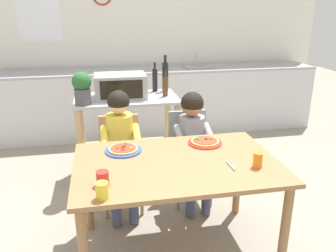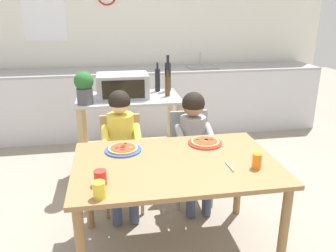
{
  "view_description": "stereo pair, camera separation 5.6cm",
  "coord_description": "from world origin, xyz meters",
  "px_view_note": "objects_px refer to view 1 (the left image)",
  "views": [
    {
      "loc": [
        -0.46,
        -2.05,
        1.72
      ],
      "look_at": [
        0.0,
        0.3,
        0.87
      ],
      "focal_mm": 36.72,
      "sensor_mm": 36.0,
      "label": 1
    },
    {
      "loc": [
        -0.41,
        -2.06,
        1.72
      ],
      "look_at": [
        0.0,
        0.3,
        0.87
      ],
      "focal_mm": 36.72,
      "sensor_mm": 36.0,
      "label": 2
    }
  ],
  "objects_px": {
    "dining_chair_left": "(121,156)",
    "pizza_plate_red_rimmed": "(205,142)",
    "drinking_cup_red": "(103,178)",
    "dining_chair_right": "(189,150)",
    "toaster_oven": "(120,86)",
    "bottle_tall_green_wine": "(155,80)",
    "pizza_plate_blue_rimmed": "(123,150)",
    "dining_table": "(176,174)",
    "drinking_cup_yellow": "(102,191)",
    "serving_spoon": "(231,166)",
    "bottle_dark_olive_oil": "(165,86)",
    "potted_herb_plant": "(82,87)",
    "kitchen_island_cart": "(127,125)",
    "drinking_cup_orange": "(258,160)",
    "child_in_grey_shirt": "(193,136)",
    "child_in_yellow_shirt": "(121,140)",
    "bottle_squat_spirits": "(165,76)"
  },
  "relations": [
    {
      "from": "toaster_oven",
      "to": "serving_spoon",
      "type": "bearing_deg",
      "value": -66.37
    },
    {
      "from": "toaster_oven",
      "to": "bottle_tall_green_wine",
      "type": "bearing_deg",
      "value": 26.92
    },
    {
      "from": "potted_herb_plant",
      "to": "pizza_plate_red_rimmed",
      "type": "xyz_separation_m",
      "value": [
        0.92,
        -0.8,
        -0.28
      ]
    },
    {
      "from": "bottle_tall_green_wine",
      "to": "drinking_cup_orange",
      "type": "distance_m",
      "value": 1.7
    },
    {
      "from": "kitchen_island_cart",
      "to": "drinking_cup_red",
      "type": "bearing_deg",
      "value": -99.92
    },
    {
      "from": "bottle_dark_olive_oil",
      "to": "drinking_cup_yellow",
      "type": "height_order",
      "value": "bottle_dark_olive_oil"
    },
    {
      "from": "pizza_plate_blue_rimmed",
      "to": "pizza_plate_red_rimmed",
      "type": "distance_m",
      "value": 0.62
    },
    {
      "from": "kitchen_island_cart",
      "to": "dining_chair_right",
      "type": "distance_m",
      "value": 0.75
    },
    {
      "from": "child_in_grey_shirt",
      "to": "serving_spoon",
      "type": "xyz_separation_m",
      "value": [
        0.05,
        -0.74,
        0.07
      ]
    },
    {
      "from": "bottle_squat_spirits",
      "to": "bottle_dark_olive_oil",
      "type": "bearing_deg",
      "value": -100.75
    },
    {
      "from": "potted_herb_plant",
      "to": "drinking_cup_red",
      "type": "distance_m",
      "value": 1.33
    },
    {
      "from": "bottle_squat_spirits",
      "to": "pizza_plate_red_rimmed",
      "type": "relative_size",
      "value": 1.46
    },
    {
      "from": "bottle_dark_olive_oil",
      "to": "dining_chair_right",
      "type": "relative_size",
      "value": 0.32
    },
    {
      "from": "kitchen_island_cart",
      "to": "child_in_yellow_shirt",
      "type": "bearing_deg",
      "value": -99.09
    },
    {
      "from": "bottle_squat_spirits",
      "to": "dining_chair_left",
      "type": "xyz_separation_m",
      "value": [
        -0.53,
        -0.74,
        -0.54
      ]
    },
    {
      "from": "kitchen_island_cart",
      "to": "potted_herb_plant",
      "type": "distance_m",
      "value": 0.63
    },
    {
      "from": "dining_chair_left",
      "to": "pizza_plate_red_rimmed",
      "type": "bearing_deg",
      "value": -35.47
    },
    {
      "from": "bottle_tall_green_wine",
      "to": "serving_spoon",
      "type": "xyz_separation_m",
      "value": [
        0.24,
        -1.59,
        -0.25
      ]
    },
    {
      "from": "dining_chair_left",
      "to": "kitchen_island_cart",
      "type": "bearing_deg",
      "value": 78.95
    },
    {
      "from": "drinking_cup_red",
      "to": "dining_chair_right",
      "type": "bearing_deg",
      "value": 50.9
    },
    {
      "from": "pizza_plate_red_rimmed",
      "to": "drinking_cup_red",
      "type": "height_order",
      "value": "drinking_cup_red"
    },
    {
      "from": "drinking_cup_red",
      "to": "serving_spoon",
      "type": "relative_size",
      "value": 0.63
    },
    {
      "from": "bottle_squat_spirits",
      "to": "child_in_yellow_shirt",
      "type": "height_order",
      "value": "bottle_squat_spirits"
    },
    {
      "from": "dining_chair_right",
      "to": "drinking_cup_orange",
      "type": "xyz_separation_m",
      "value": [
        0.22,
        -0.9,
        0.29
      ]
    },
    {
      "from": "dining_chair_left",
      "to": "drinking_cup_red",
      "type": "bearing_deg",
      "value": -99.26
    },
    {
      "from": "potted_herb_plant",
      "to": "pizza_plate_blue_rimmed",
      "type": "height_order",
      "value": "potted_herb_plant"
    },
    {
      "from": "pizza_plate_blue_rimmed",
      "to": "dining_chair_left",
      "type": "bearing_deg",
      "value": 90.01
    },
    {
      "from": "potted_herb_plant",
      "to": "serving_spoon",
      "type": "distance_m",
      "value": 1.58
    },
    {
      "from": "child_in_grey_shirt",
      "to": "pizza_plate_blue_rimmed",
      "type": "relative_size",
      "value": 3.85
    },
    {
      "from": "bottle_tall_green_wine",
      "to": "child_in_yellow_shirt",
      "type": "xyz_separation_m",
      "value": [
        -0.43,
        -0.86,
        -0.31
      ]
    },
    {
      "from": "toaster_oven",
      "to": "pizza_plate_red_rimmed",
      "type": "xyz_separation_m",
      "value": [
        0.56,
        -0.99,
        -0.24
      ]
    },
    {
      "from": "dining_table",
      "to": "pizza_plate_red_rimmed",
      "type": "distance_m",
      "value": 0.4
    },
    {
      "from": "dining_chair_right",
      "to": "drinking_cup_yellow",
      "type": "bearing_deg",
      "value": -125.26
    },
    {
      "from": "drinking_cup_yellow",
      "to": "serving_spoon",
      "type": "distance_m",
      "value": 0.86
    },
    {
      "from": "toaster_oven",
      "to": "dining_chair_right",
      "type": "bearing_deg",
      "value": -43.73
    },
    {
      "from": "dining_chair_right",
      "to": "child_in_yellow_shirt",
      "type": "distance_m",
      "value": 0.66
    },
    {
      "from": "child_in_yellow_shirt",
      "to": "toaster_oven",
      "type": "bearing_deg",
      "value": 85.33
    },
    {
      "from": "kitchen_island_cart",
      "to": "drinking_cup_red",
      "type": "xyz_separation_m",
      "value": [
        -0.26,
        -1.48,
        0.2
      ]
    },
    {
      "from": "toaster_oven",
      "to": "child_in_yellow_shirt",
      "type": "distance_m",
      "value": 0.74
    },
    {
      "from": "dining_chair_right",
      "to": "child_in_grey_shirt",
      "type": "bearing_deg",
      "value": -90.0
    },
    {
      "from": "dining_table",
      "to": "drinking_cup_yellow",
      "type": "height_order",
      "value": "drinking_cup_yellow"
    },
    {
      "from": "dining_chair_right",
      "to": "pizza_plate_blue_rimmed",
      "type": "xyz_separation_m",
      "value": [
        -0.62,
        -0.48,
        0.26
      ]
    },
    {
      "from": "dining_table",
      "to": "serving_spoon",
      "type": "relative_size",
      "value": 9.74
    },
    {
      "from": "pizza_plate_blue_rimmed",
      "to": "drinking_cup_yellow",
      "type": "bearing_deg",
      "value": -104.27
    },
    {
      "from": "dining_chair_right",
      "to": "toaster_oven",
      "type": "bearing_deg",
      "value": 136.27
    },
    {
      "from": "pizza_plate_red_rimmed",
      "to": "drinking_cup_red",
      "type": "bearing_deg",
      "value": -147.24
    },
    {
      "from": "bottle_dark_olive_oil",
      "to": "potted_herb_plant",
      "type": "relative_size",
      "value": 0.86
    },
    {
      "from": "pizza_plate_blue_rimmed",
      "to": "drinking_cup_red",
      "type": "bearing_deg",
      "value": -108.02
    },
    {
      "from": "kitchen_island_cart",
      "to": "bottle_squat_spirits",
      "type": "relative_size",
      "value": 2.69
    },
    {
      "from": "child_in_yellow_shirt",
      "to": "drinking_cup_yellow",
      "type": "distance_m",
      "value": 0.98
    }
  ]
}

